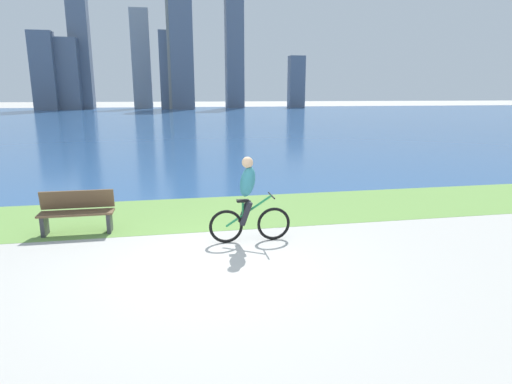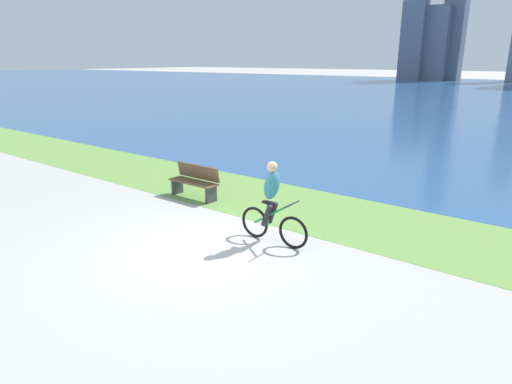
% 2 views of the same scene
% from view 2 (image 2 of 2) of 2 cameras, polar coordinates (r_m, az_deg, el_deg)
% --- Properties ---
extents(ground_plane, '(300.00, 300.00, 0.00)m').
position_cam_2_polar(ground_plane, '(8.94, -7.17, -7.44)').
color(ground_plane, '#B2AFA8').
extents(grass_strip_bayside, '(120.00, 3.11, 0.01)m').
position_cam_2_polar(grass_strip_bayside, '(11.51, 5.10, -1.75)').
color(grass_strip_bayside, '#6B9947').
rests_on(grass_strip_bayside, ground).
extents(cyclist_lead, '(1.64, 0.52, 1.72)m').
position_cam_2_polar(cyclist_lead, '(8.94, 2.13, -1.51)').
color(cyclist_lead, black).
rests_on(cyclist_lead, ground).
extents(bench_near_path, '(1.50, 0.47, 0.90)m').
position_cam_2_polar(bench_near_path, '(12.13, -7.90, 1.33)').
color(bench_near_path, brown).
rests_on(bench_near_path, ground).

